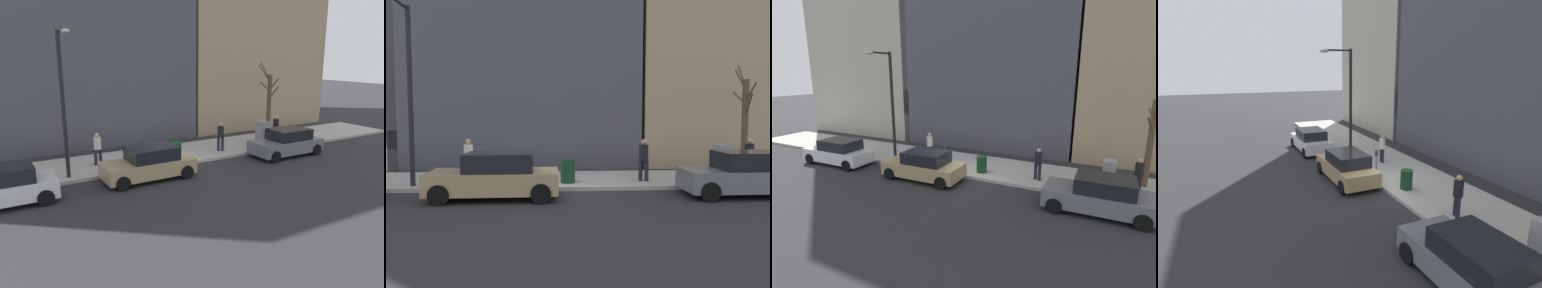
% 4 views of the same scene
% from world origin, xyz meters
% --- Properties ---
extents(ground_plane, '(120.00, 120.00, 0.00)m').
position_xyz_m(ground_plane, '(0.00, 0.00, 0.00)').
color(ground_plane, '#2B2B2D').
extents(sidewalk, '(4.00, 36.00, 0.15)m').
position_xyz_m(sidewalk, '(2.00, 0.00, 0.07)').
color(sidewalk, '#B2AFA8').
rests_on(sidewalk, ground).
extents(parked_car_grey, '(1.97, 4.22, 1.52)m').
position_xyz_m(parked_car_grey, '(-1.09, -7.14, 0.74)').
color(parked_car_grey, slate).
rests_on(parked_car_grey, ground).
extents(parked_car_tan, '(1.99, 4.23, 1.52)m').
position_xyz_m(parked_car_tan, '(-1.09, 1.32, 0.74)').
color(parked_car_tan, tan).
rests_on(parked_car_tan, ground).
extents(parked_car_white, '(1.97, 4.23, 1.52)m').
position_xyz_m(parked_car_white, '(-1.20, 7.52, 0.74)').
color(parked_car_white, white).
rests_on(parked_car_white, ground).
extents(parking_meter, '(0.14, 0.10, 1.35)m').
position_xyz_m(parking_meter, '(0.45, 1.01, 0.98)').
color(parking_meter, slate).
rests_on(parking_meter, sidewalk).
extents(utility_box, '(0.83, 0.61, 1.43)m').
position_xyz_m(utility_box, '(1.30, -7.36, 0.85)').
color(utility_box, '#A8A399').
rests_on(utility_box, sidewalk).
extents(streetlamp, '(1.97, 0.32, 6.50)m').
position_xyz_m(streetlamp, '(0.28, 4.62, 4.02)').
color(streetlamp, black).
rests_on(streetlamp, sidewalk).
extents(bare_tree, '(2.57, 0.66, 4.95)m').
position_xyz_m(bare_tree, '(2.63, -8.94, 2.44)').
color(bare_tree, brown).
rests_on(bare_tree, sidewalk).
extents(trash_bin, '(0.56, 0.56, 0.90)m').
position_xyz_m(trash_bin, '(0.90, -1.10, 0.60)').
color(trash_bin, '#14381E').
rests_on(trash_bin, sidewalk).
extents(pedestrian_near_meter, '(0.36, 0.36, 1.66)m').
position_xyz_m(pedestrian_near_meter, '(1.43, -8.57, 1.09)').
color(pedestrian_near_meter, '#1E1E2D').
rests_on(pedestrian_near_meter, sidewalk).
extents(pedestrian_midblock, '(0.36, 0.38, 1.66)m').
position_xyz_m(pedestrian_midblock, '(1.13, -4.11, 1.09)').
color(pedestrian_midblock, '#1E1E2D').
rests_on(pedestrian_midblock, sidewalk).
extents(pedestrian_far_corner, '(0.36, 0.40, 1.66)m').
position_xyz_m(pedestrian_far_corner, '(1.82, 2.88, 1.09)').
color(pedestrian_far_corner, '#1E1E2D').
rests_on(pedestrian_far_corner, sidewalk).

